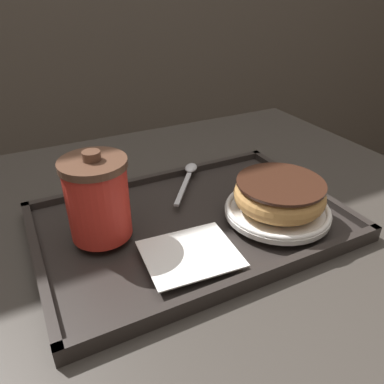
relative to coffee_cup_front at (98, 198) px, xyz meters
The scene contains 7 objects.
cafe_table 0.26m from the coffee_cup_front, 14.43° to the right, with size 1.04×0.89×0.70m.
serving_tray 0.15m from the coffee_cup_front, ahead, with size 0.46×0.31×0.02m.
napkin_paper 0.14m from the coffee_cup_front, 47.23° to the right, with size 0.13×0.11×0.00m.
coffee_cup_front is the anchor object (origin of this frame).
plate_with_chocolate_donut 0.27m from the coffee_cup_front, 15.78° to the right, with size 0.16×0.16×0.01m.
donut_chocolate_glazed 0.26m from the coffee_cup_front, 15.78° to the right, with size 0.14×0.14×0.04m.
spoon 0.22m from the coffee_cup_front, 28.64° to the left, with size 0.10×0.13×0.01m.
Camera 1 is at (-0.19, -0.41, 1.04)m, focal length 35.00 mm.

